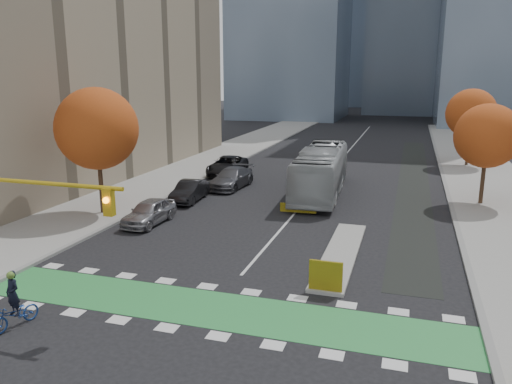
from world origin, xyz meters
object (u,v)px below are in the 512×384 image
Objects in this scene: cyclist at (15,309)px; parked_car_a at (149,212)px; parked_car_c at (231,178)px; bus at (321,171)px; tree_east_near at (487,136)px; tree_west at (97,129)px; hazard_board at (326,276)px; parked_car_b at (190,191)px; parked_car_d at (227,166)px; tree_east_far at (471,114)px.

cyclist is 13.07m from parked_car_a.
parked_car_c reaches higher than parked_car_a.
bus is 7.34m from parked_car_c.
tree_west is at bearing -157.38° from tree_east_near.
parked_car_a is (-20.02, -11.00, -4.10)m from tree_east_near.
tree_east_near is at bearing 65.80° from hazard_board.
parked_car_b is at bearing 108.99° from cyclist.
parked_car_d is (-12.83, 22.73, 0.03)m from hazard_board.
tree_west is at bearing -114.57° from parked_car_c.
parked_car_d is at bearing 148.87° from bus.
tree_west is at bearing -132.71° from parked_car_b.
parked_car_c is (-19.13, -16.07, -4.44)m from tree_east_far.
cyclist is (5.73, -13.96, -4.90)m from tree_west.
tree_west reaches higher than parked_car_a.
parked_car_b is (-8.67, -5.01, -1.06)m from bus.
parked_car_d is at bearing 108.73° from cyclist.
hazard_board is 0.23× the size of parked_car_d.
parked_car_c is (-18.63, -0.07, -4.07)m from tree_east_near.
parked_car_b is (-0.01, 5.93, -0.02)m from parked_car_a.
tree_west is 1.84× the size of parked_car_a.
hazard_board is at bearing -114.20° from tree_east_near.
tree_east_far is at bearing 22.93° from parked_car_d.
parked_car_d is at bearing 90.74° from parked_car_b.
parked_car_b is at bearing -153.32° from bus.
parked_car_b is at bearing -101.80° from parked_car_c.
bus is at bearing 53.43° from parked_car_a.
tree_east_near is 1.29× the size of parked_car_c.
parked_car_a is (-12.02, 6.80, -0.04)m from hazard_board.
bus is (-11.86, -16.06, -3.44)m from tree_east_far.
tree_east_near reaches higher than parked_car_b.
tree_west is at bearing -145.17° from bus.
hazard_board is 0.65× the size of cyclist.
parked_car_b is (-20.03, -5.07, -4.12)m from tree_east_near.
tree_west reaches higher than hazard_board.
cyclist is at bearing -149.05° from hazard_board.
tree_west is at bearing 167.67° from parked_car_a.
parked_car_c is (1.39, 10.93, 0.04)m from parked_car_a.
hazard_board is 17.51m from parked_car_b.
parked_car_c is at bearing -179.78° from tree_east_near.
tree_west reaches higher than bus.
parked_car_a is 0.74× the size of parked_car_d.
tree_east_far is 24.44m from parked_car_d.
tree_east_far is at bearing 88.21° from tree_east_near.
tree_east_far is at bearing 54.56° from parked_car_a.
bus is 13.99m from parked_car_a.
tree_west is 1.16× the size of tree_east_near.
cyclist is 0.39× the size of parked_car_c.
bus is (12.64, 9.94, -3.81)m from tree_west.
parked_car_b is at bearing 51.14° from tree_west.
tree_west is 1.50× the size of parked_car_c.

